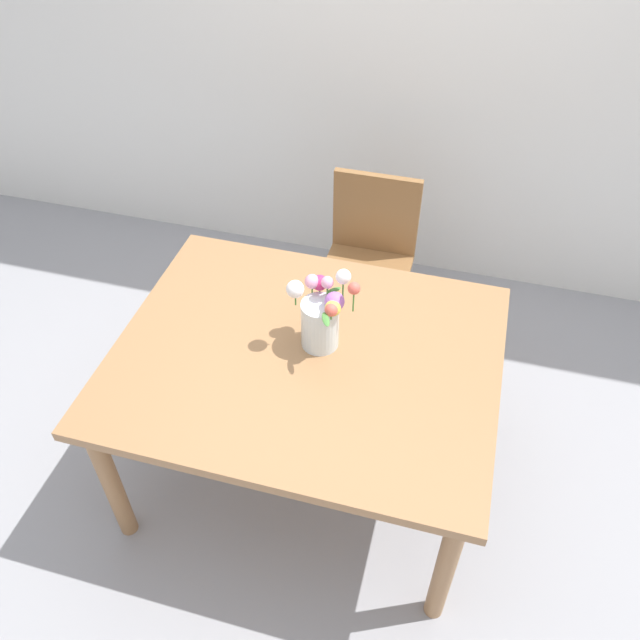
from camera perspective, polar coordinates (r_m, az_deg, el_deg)
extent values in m
plane|color=#939399|center=(2.96, -1.03, -12.70)|extent=(12.00, 12.00, 0.00)
cube|color=silver|center=(3.37, 6.97, 25.10)|extent=(7.00, 0.10, 2.80)
cube|color=#9E7047|center=(2.40, -1.25, -3.28)|extent=(1.42, 1.14, 0.04)
cylinder|color=#9E7047|center=(2.62, -18.04, -13.53)|extent=(0.07, 0.07, 0.69)
cylinder|color=#9E7047|center=(2.38, 11.05, -20.77)|extent=(0.07, 0.07, 0.69)
cylinder|color=#9E7047|center=(3.15, -9.69, 0.77)|extent=(0.07, 0.07, 0.69)
cylinder|color=#9E7047|center=(2.95, 13.45, -3.65)|extent=(0.07, 0.07, 0.69)
cube|color=olive|center=(3.15, 4.03, 4.10)|extent=(0.42, 0.42, 0.04)
cylinder|color=olive|center=(3.16, 6.30, -1.80)|extent=(0.04, 0.04, 0.44)
cylinder|color=olive|center=(3.21, -0.01, -0.60)|extent=(0.04, 0.04, 0.44)
cylinder|color=olive|center=(3.42, 7.43, 2.36)|extent=(0.04, 0.04, 0.44)
cylinder|color=olive|center=(3.47, 1.57, 3.42)|extent=(0.04, 0.04, 0.44)
cube|color=olive|center=(3.16, 4.99, 9.42)|extent=(0.42, 0.04, 0.42)
cylinder|color=silver|center=(2.35, 0.00, -0.38)|extent=(0.14, 0.14, 0.20)
sphere|color=#E55B4C|center=(2.20, 3.04, 2.83)|extent=(0.04, 0.04, 0.04)
cylinder|color=#478438|center=(2.24, 2.99, 1.80)|extent=(0.01, 0.01, 0.11)
sphere|color=white|center=(2.25, 2.09, 3.87)|extent=(0.06, 0.06, 0.06)
cylinder|color=#478438|center=(2.28, 2.06, 2.85)|extent=(0.01, 0.01, 0.11)
sphere|color=#EA9EBC|center=(2.31, -0.71, 3.44)|extent=(0.05, 0.05, 0.05)
cylinder|color=#478438|center=(2.32, -0.70, 2.93)|extent=(0.01, 0.01, 0.05)
sphere|color=#EFD14C|center=(2.23, 1.14, 1.04)|extent=(0.06, 0.06, 0.06)
cylinder|color=#478438|center=(2.24, 1.13, 0.70)|extent=(0.01, 0.01, 0.04)
sphere|color=#D12D66|center=(2.32, -0.03, 3.33)|extent=(0.06, 0.06, 0.06)
cylinder|color=#478438|center=(2.33, -0.03, 2.93)|extent=(0.01, 0.01, 0.04)
sphere|color=#B266C6|center=(2.25, 1.30, 1.65)|extent=(0.07, 0.07, 0.07)
cylinder|color=#478438|center=(2.26, 1.29, 1.29)|extent=(0.01, 0.01, 0.04)
sphere|color=white|center=(2.25, -2.22, 2.76)|extent=(0.06, 0.06, 0.06)
cylinder|color=#478438|center=(2.27, -2.20, 2.06)|extent=(0.01, 0.01, 0.07)
sphere|color=#EA9EBC|center=(2.26, 0.65, 3.36)|extent=(0.05, 0.05, 0.05)
cylinder|color=#478438|center=(2.29, 0.65, 2.58)|extent=(0.01, 0.01, 0.08)
sphere|color=#E55B4C|center=(2.21, 1.01, 0.90)|extent=(0.05, 0.05, 0.05)
cylinder|color=#478438|center=(2.22, 1.01, 0.49)|extent=(0.01, 0.01, 0.04)
ellipsoid|color=#478438|center=(2.29, 1.23, 2.66)|extent=(0.06, 0.07, 0.02)
ellipsoid|color=#478438|center=(2.19, 0.51, 0.06)|extent=(0.05, 0.07, 0.01)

